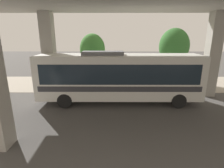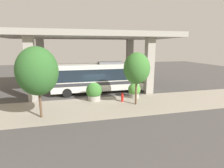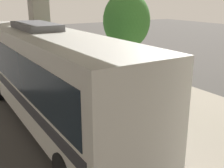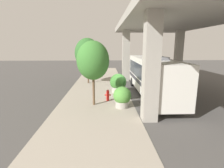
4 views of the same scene
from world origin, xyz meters
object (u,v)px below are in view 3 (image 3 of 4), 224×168
(planter_front, at_px, (85,74))
(bus, at_px, (49,72))
(street_tree_near, at_px, (127,21))
(planter_middle, at_px, (134,95))
(fire_hydrant, at_px, (119,84))

(planter_front, bearing_deg, bus, 45.79)
(planter_front, distance_m, street_tree_near, 3.52)
(planter_front, height_order, planter_middle, planter_middle)
(planter_front, relative_size, street_tree_near, 0.33)
(fire_hydrant, relative_size, planter_front, 0.60)
(planter_middle, bearing_deg, bus, -23.25)
(fire_hydrant, xyz_separation_m, street_tree_near, (-1.11, -1.02, 3.00))
(bus, bearing_deg, planter_middle, 156.75)
(bus, distance_m, planter_middle, 3.44)
(planter_middle, relative_size, street_tree_near, 0.38)
(planter_front, bearing_deg, planter_middle, 89.74)
(bus, relative_size, planter_middle, 6.06)
(bus, bearing_deg, fire_hydrant, -160.76)
(fire_hydrant, distance_m, planter_front, 2.01)
(fire_hydrant, bearing_deg, planter_middle, 68.26)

